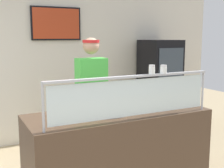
% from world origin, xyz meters
% --- Properties ---
extents(shop_rear_unit, '(6.41, 0.13, 2.70)m').
position_xyz_m(shop_rear_unit, '(1.01, 2.54, 1.36)').
color(shop_rear_unit, silver).
rests_on(shop_rear_unit, ground).
extents(serving_counter, '(2.01, 0.76, 0.95)m').
position_xyz_m(serving_counter, '(1.01, 0.38, 0.47)').
color(serving_counter, '#4C3828').
rests_on(serving_counter, ground).
extents(sneeze_guard, '(1.84, 0.06, 0.44)m').
position_xyz_m(sneeze_guard, '(1.01, 0.06, 1.23)').
color(sneeze_guard, '#B2B5BC').
rests_on(sneeze_guard, serving_counter).
extents(pizza_tray, '(0.45, 0.45, 0.04)m').
position_xyz_m(pizza_tray, '(0.88, 0.38, 0.97)').
color(pizza_tray, '#9EA0A8').
rests_on(pizza_tray, serving_counter).
extents(pizza_server, '(0.11, 0.29, 0.01)m').
position_xyz_m(pizza_server, '(0.91, 0.36, 0.99)').
color(pizza_server, '#ADAFB7').
rests_on(pizza_server, pizza_tray).
extents(parmesan_shaker, '(0.06, 0.06, 0.09)m').
position_xyz_m(parmesan_shaker, '(1.21, 0.06, 1.44)').
color(parmesan_shaker, white).
rests_on(parmesan_shaker, sneeze_guard).
extents(pepper_flake_shaker, '(0.07, 0.07, 0.09)m').
position_xyz_m(pepper_flake_shaker, '(1.36, 0.06, 1.43)').
color(pepper_flake_shaker, white).
rests_on(pepper_flake_shaker, sneeze_guard).
extents(worker_figure, '(0.41, 0.50, 1.76)m').
position_xyz_m(worker_figure, '(0.99, 1.07, 1.01)').
color(worker_figure, '#23232D').
rests_on(worker_figure, ground).
extents(drink_fridge, '(0.63, 0.67, 1.71)m').
position_xyz_m(drink_fridge, '(2.81, 2.09, 0.86)').
color(drink_fridge, black).
rests_on(drink_fridge, ground).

